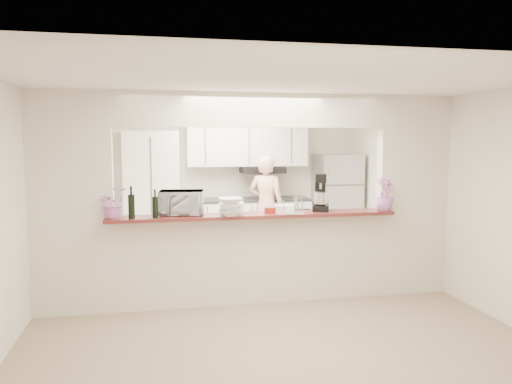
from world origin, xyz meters
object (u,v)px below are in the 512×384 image
object	(u,v)px
stand_mixer	(320,194)
person	(266,206)
toaster_oven	(181,203)
refrigerator	(337,202)

from	to	relation	value
stand_mixer	person	bearing A→B (deg)	94.66
toaster_oven	person	world-z (taller)	person
stand_mixer	refrigerator	bearing A→B (deg)	65.18
refrigerator	person	distance (m)	1.42
stand_mixer	toaster_oven	bearing A→B (deg)	-179.50
refrigerator	stand_mixer	size ratio (longest dim) A/B	3.72
toaster_oven	stand_mixer	size ratio (longest dim) A/B	1.10
refrigerator	person	world-z (taller)	refrigerator
person	toaster_oven	bearing A→B (deg)	91.53
toaster_oven	stand_mixer	bearing A→B (deg)	8.74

